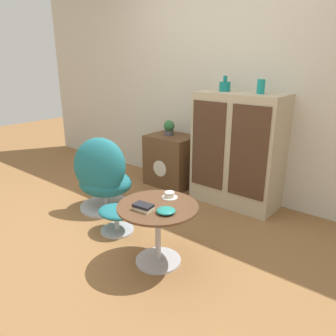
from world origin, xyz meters
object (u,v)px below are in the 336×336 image
(bowl, at_px, (166,211))
(book_stack, at_px, (143,207))
(vase_leftmost, at_px, (225,86))
(vase_inner_left, at_px, (261,86))
(ottoman, at_px, (116,215))
(egg_chair, at_px, (103,176))
(coffee_table, at_px, (158,223))
(teacup, at_px, (170,195))
(tv_console, at_px, (172,160))
(potted_plant, at_px, (169,128))
(sideboard, at_px, (237,150))

(bowl, bearing_deg, book_stack, -157.10)
(book_stack, bearing_deg, vase_leftmost, 99.41)
(vase_inner_left, bearing_deg, ottoman, -119.59)
(egg_chair, distance_m, coffee_table, 1.14)
(egg_chair, bearing_deg, teacup, -10.17)
(book_stack, bearing_deg, coffee_table, 75.71)
(tv_console, xyz_separation_m, book_stack, (0.96, -1.53, 0.20))
(tv_console, relative_size, book_stack, 4.20)
(tv_console, distance_m, potted_plant, 0.42)
(coffee_table, xyz_separation_m, vase_leftmost, (-0.29, 1.41, 0.93))
(vase_inner_left, relative_size, teacup, 1.09)
(book_stack, bearing_deg, potted_plant, 123.31)
(sideboard, bearing_deg, ottoman, -112.44)
(ottoman, xyz_separation_m, coffee_table, (0.62, -0.12, 0.18))
(egg_chair, bearing_deg, ottoman, -27.25)
(vase_leftmost, height_order, bowl, vase_leftmost)
(sideboard, xyz_separation_m, tv_console, (-0.91, -0.00, -0.29))
(vase_leftmost, relative_size, potted_plant, 0.86)
(coffee_table, bearing_deg, tv_console, 125.30)
(potted_plant, bearing_deg, vase_leftmost, 0.41)
(tv_console, relative_size, coffee_table, 1.02)
(sideboard, xyz_separation_m, book_stack, (0.06, -1.53, -0.09))
(tv_console, bearing_deg, potted_plant, 179.25)
(vase_inner_left, bearing_deg, teacup, -96.29)
(vase_leftmost, xyz_separation_m, book_stack, (0.25, -1.53, -0.76))
(egg_chair, distance_m, potted_plant, 1.10)
(coffee_table, height_order, book_stack, book_stack)
(tv_console, distance_m, bowl, 1.85)
(sideboard, bearing_deg, bowl, -81.62)
(potted_plant, distance_m, bowl, 1.88)
(book_stack, bearing_deg, vase_inner_left, 84.57)
(sideboard, height_order, bowl, sideboard)
(egg_chair, bearing_deg, vase_leftmost, 52.77)
(potted_plant, bearing_deg, vase_inner_left, 0.27)
(book_stack, bearing_deg, teacup, 88.17)
(teacup, bearing_deg, potted_plant, 129.39)
(potted_plant, bearing_deg, bowl, -51.45)
(tv_console, height_order, teacup, tv_console)
(teacup, height_order, bowl, teacup)
(sideboard, distance_m, ottoman, 1.46)
(tv_console, relative_size, ottoman, 1.76)
(vase_leftmost, bearing_deg, potted_plant, -179.59)
(vase_leftmost, xyz_separation_m, vase_inner_left, (0.40, 0.00, 0.01))
(sideboard, relative_size, egg_chair, 1.50)
(vase_leftmost, bearing_deg, tv_console, -179.52)
(sideboard, xyz_separation_m, ottoman, (-0.53, -1.29, -0.44))
(sideboard, relative_size, potted_plant, 6.56)
(sideboard, height_order, teacup, sideboard)
(book_stack, height_order, bowl, book_stack)
(vase_inner_left, xyz_separation_m, book_stack, (-0.15, -1.53, -0.77))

